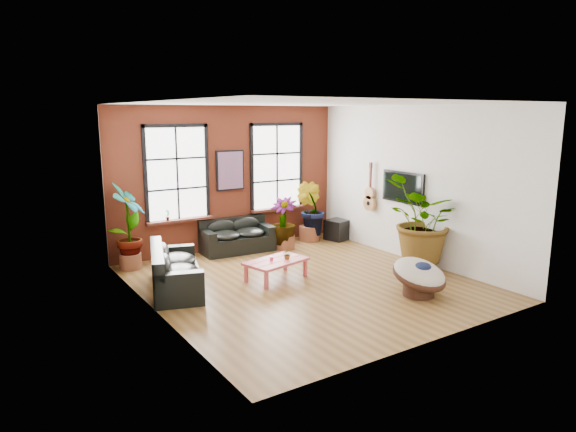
# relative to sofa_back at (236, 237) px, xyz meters

# --- Properties ---
(room) EXTENTS (6.04, 6.54, 3.54)m
(room) POSITION_rel_sofa_back_xyz_m (0.04, -2.71, 1.38)
(room) COLOR brown
(room) RESTS_ON ground
(sofa_back) EXTENTS (1.80, 0.97, 0.80)m
(sofa_back) POSITION_rel_sofa_back_xyz_m (0.00, 0.00, 0.00)
(sofa_back) COLOR black
(sofa_back) RESTS_ON ground
(sofa_left) EXTENTS (1.47, 2.26, 0.83)m
(sofa_left) POSITION_rel_sofa_back_xyz_m (-2.31, -1.85, 0.01)
(sofa_left) COLOR black
(sofa_left) RESTS_ON ground
(coffee_table) EXTENTS (1.39, 0.99, 0.49)m
(coffee_table) POSITION_rel_sofa_back_xyz_m (-0.33, -2.40, -0.00)
(coffee_table) COLOR #C6474C
(coffee_table) RESTS_ON ground
(papasan_chair) EXTENTS (1.11, 1.12, 0.75)m
(papasan_chair) POSITION_rel_sofa_back_xyz_m (1.38, -4.64, 0.02)
(papasan_chair) COLOR #391F14
(papasan_chair) RESTS_ON ground
(poster) EXTENTS (0.74, 0.06, 0.98)m
(poster) POSITION_rel_sofa_back_xyz_m (0.04, 0.32, 1.59)
(poster) COLOR black
(poster) RESTS_ON room
(tv_wall_unit) EXTENTS (0.13, 1.86, 1.20)m
(tv_wall_unit) POSITION_rel_sofa_back_xyz_m (2.97, -2.27, 1.18)
(tv_wall_unit) COLOR black
(tv_wall_unit) RESTS_ON room
(media_box) EXTENTS (0.76, 0.68, 0.53)m
(media_box) POSITION_rel_sofa_back_xyz_m (2.85, -0.42, -0.09)
(media_box) COLOR black
(media_box) RESTS_ON ground
(pot_back_left) EXTENTS (0.53, 0.53, 0.34)m
(pot_back_left) POSITION_rel_sofa_back_xyz_m (-2.60, -0.06, -0.19)
(pot_back_left) COLOR brown
(pot_back_left) RESTS_ON ground
(pot_back_right) EXTENTS (0.62, 0.62, 0.39)m
(pot_back_right) POSITION_rel_sofa_back_xyz_m (2.12, -0.11, -0.16)
(pot_back_right) COLOR brown
(pot_back_right) RESTS_ON ground
(pot_right_wall) EXTENTS (0.62, 0.62, 0.40)m
(pot_right_wall) POSITION_rel_sofa_back_xyz_m (2.64, -3.57, -0.16)
(pot_right_wall) COLOR brown
(pot_right_wall) RESTS_ON ground
(pot_mid) EXTENTS (0.54, 0.54, 0.35)m
(pot_mid) POSITION_rel_sofa_back_xyz_m (1.10, -0.50, -0.19)
(pot_mid) COLOR brown
(pot_mid) RESTS_ON ground
(floor_plant_back_left) EXTENTS (1.05, 1.11, 1.74)m
(floor_plant_back_left) POSITION_rel_sofa_back_xyz_m (-2.61, -0.09, 0.66)
(floor_plant_back_left) COLOR #163C10
(floor_plant_back_left) RESTS_ON ground
(floor_plant_back_right) EXTENTS (0.90, 0.96, 1.39)m
(floor_plant_back_right) POSITION_rel_sofa_back_xyz_m (2.15, -0.10, 0.49)
(floor_plant_back_right) COLOR #163C10
(floor_plant_back_right) RESTS_ON ground
(floor_plant_right_wall) EXTENTS (2.11, 1.99, 1.86)m
(floor_plant_right_wall) POSITION_rel_sofa_back_xyz_m (2.61, -3.56, 0.73)
(floor_plant_right_wall) COLOR #163C10
(floor_plant_right_wall) RESTS_ON ground
(floor_plant_mid) EXTENTS (0.91, 0.91, 1.15)m
(floor_plant_mid) POSITION_rel_sofa_back_xyz_m (1.07, -0.47, 0.35)
(floor_plant_mid) COLOR #163C10
(floor_plant_mid) RESTS_ON ground
(table_plant) EXTENTS (0.24, 0.23, 0.22)m
(table_plant) POSITION_rel_sofa_back_xyz_m (-0.11, -2.46, 0.15)
(table_plant) COLOR #163C10
(table_plant) RESTS_ON coffee_table
(sill_plant_left) EXTENTS (0.17, 0.17, 0.27)m
(sill_plant_left) POSITION_rel_sofa_back_xyz_m (-1.61, 0.27, 0.67)
(sill_plant_left) COLOR #163C10
(sill_plant_left) RESTS_ON room
(sill_plant_right) EXTENTS (0.19, 0.19, 0.27)m
(sill_plant_right) POSITION_rel_sofa_back_xyz_m (1.74, 0.27, 0.67)
(sill_plant_right) COLOR #163C10
(sill_plant_right) RESTS_ON room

